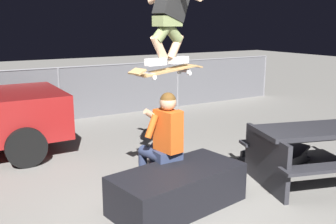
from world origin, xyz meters
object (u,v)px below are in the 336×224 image
at_px(person_sitting_on_ledge, 163,138).
at_px(kicker_ramp, 273,158).
at_px(skater_airborne, 171,11).
at_px(picnic_table_back, 319,146).
at_px(skateboard, 167,70).
at_px(ledge_box_main, 178,189).

height_order(person_sitting_on_ledge, kicker_ramp, person_sitting_on_ledge).
bearing_deg(person_sitting_on_ledge, skater_airborne, 12.78).
xyz_separation_m(kicker_ramp, picnic_table_back, (-0.05, -0.84, 0.44)).
height_order(skateboard, picnic_table_back, skateboard).
bearing_deg(ledge_box_main, person_sitting_on_ledge, 83.32).
bearing_deg(picnic_table_back, skateboard, 157.76).
relative_size(ledge_box_main, kicker_ramp, 1.45).
bearing_deg(skateboard, ledge_box_main, -106.05).
distance_m(skater_airborne, picnic_table_back, 2.63).
height_order(ledge_box_main, kicker_ramp, ledge_box_main).
distance_m(person_sitting_on_ledge, skateboard, 0.83).
bearing_deg(picnic_table_back, skater_airborne, 156.86).
relative_size(skater_airborne, picnic_table_back, 0.56).
height_order(person_sitting_on_ledge, skateboard, skateboard).
distance_m(skateboard, kicker_ramp, 2.44).
bearing_deg(skateboard, kicker_ramp, 2.00).
xyz_separation_m(skateboard, skater_airborne, (0.06, 0.01, 0.69)).
relative_size(person_sitting_on_ledge, skater_airborne, 1.15).
relative_size(person_sitting_on_ledge, kicker_ramp, 1.22).
bearing_deg(skateboard, skater_airborne, 11.12).
distance_m(ledge_box_main, kicker_ramp, 2.14).
xyz_separation_m(skater_airborne, kicker_ramp, (1.88, 0.06, -2.17)).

